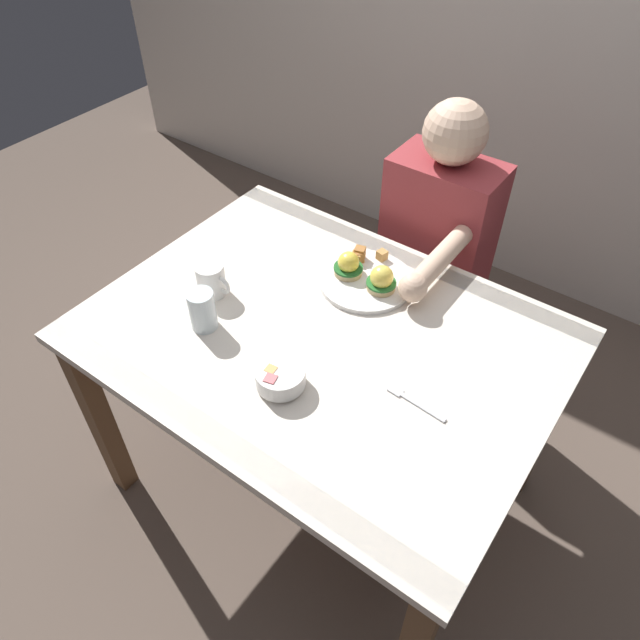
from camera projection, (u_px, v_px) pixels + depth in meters
name	position (u px, v px, depth m)	size (l,w,h in m)	color
ground_plane	(321.00, 481.00, 2.07)	(6.00, 6.00, 0.00)	brown
dining_table	(322.00, 359.00, 1.63)	(1.20, 0.90, 0.74)	silver
eggs_benedict_plate	(366.00, 276.00, 1.68)	(0.27, 0.27, 0.09)	white
fruit_bowl	(280.00, 378.00, 1.40)	(0.12, 0.12, 0.06)	white
coffee_mug	(211.00, 279.00, 1.63)	(0.11, 0.08, 0.09)	white
fork	(413.00, 401.00, 1.39)	(0.16, 0.03, 0.00)	silver
water_glass_near	(203.00, 312.00, 1.54)	(0.07, 0.07, 0.11)	silver
diner_person	(433.00, 248.00, 1.96)	(0.34, 0.54, 1.14)	#33333D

